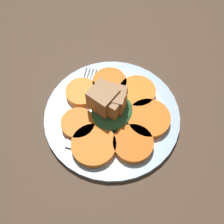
{
  "coord_description": "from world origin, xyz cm",
  "views": [
    {
      "loc": [
        25.11,
        12.28,
        53.07
      ],
      "look_at": [
        0.0,
        0.0,
        4.1
      ],
      "focal_mm": 50.0,
      "sensor_mm": 36.0,
      "label": 1
    }
  ],
  "objects": [
    {
      "name": "center_pile",
      "position": [
        -0.12,
        -0.46,
        6.06
      ],
      "size": [
        8.11,
        7.86,
        6.57
      ],
      "color": "#2D6033",
      "rests_on": "plate"
    },
    {
      "name": "carrot_slice_4",
      "position": [
        -5.75,
        -3.34,
        3.78
      ],
      "size": [
        6.54,
        6.54,
        1.35
      ],
      "primitive_type": "cylinder",
      "color": "orange",
      "rests_on": "plate"
    },
    {
      "name": "plate",
      "position": [
        0.0,
        0.0,
        2.52
      ],
      "size": [
        25.03,
        25.03,
        1.05
      ],
      "color": "#99B7D1",
      "rests_on": "table_slab"
    },
    {
      "name": "carrot_slice_0",
      "position": [
        7.16,
        0.13,
        3.78
      ],
      "size": [
        7.82,
        7.82,
        1.35
      ],
      "primitive_type": "cylinder",
      "color": "orange",
      "rests_on": "plate"
    },
    {
      "name": "carrot_slice_1",
      "position": [
        3.91,
        5.95,
        3.78
      ],
      "size": [
        7.03,
        7.03,
        1.35
      ],
      "primitive_type": "cylinder",
      "color": "#D56013",
      "rests_on": "plate"
    },
    {
      "name": "fork",
      "position": [
        0.32,
        -6.31,
        3.3
      ],
      "size": [
        17.54,
        6.2,
        0.4
      ],
      "rotation": [
        0.0,
        0.0,
        0.26
      ],
      "color": "#B2B2B7",
      "rests_on": "plate"
    },
    {
      "name": "carrot_slice_5",
      "position": [
        -1.46,
        -7.08,
        3.78
      ],
      "size": [
        6.05,
        6.05,
        1.35
      ],
      "primitive_type": "cylinder",
      "color": "orange",
      "rests_on": "plate"
    },
    {
      "name": "carrot_slice_3",
      "position": [
        -6.16,
        2.29,
        3.78
      ],
      "size": [
        6.93,
        6.93,
        1.35
      ],
      "primitive_type": "cylinder",
      "color": "orange",
      "rests_on": "plate"
    },
    {
      "name": "carrot_slice_6",
      "position": [
        4.68,
        -4.47,
        3.78
      ],
      "size": [
        6.1,
        6.1,
        1.35
      ],
      "primitive_type": "cylinder",
      "color": "orange",
      "rests_on": "plate"
    },
    {
      "name": "table_slab",
      "position": [
        0.0,
        0.0,
        1.0
      ],
      "size": [
        120.0,
        120.0,
        2.0
      ],
      "primitive_type": "cube",
      "color": "#4C3828",
      "rests_on": "ground"
    },
    {
      "name": "carrot_slice_2",
      "position": [
        -1.8,
        6.47,
        3.78
      ],
      "size": [
        7.78,
        7.78,
        1.35
      ],
      "primitive_type": "cylinder",
      "color": "orange",
      "rests_on": "plate"
    }
  ]
}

